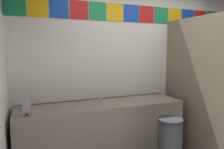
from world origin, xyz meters
name	(u,v)px	position (x,y,z in m)	size (l,w,h in m)	color
wall_back	(137,65)	(0.00, 1.50, 1.31)	(3.84, 0.09, 2.60)	silver
vanity_counter	(102,131)	(-0.72, 1.17, 0.42)	(2.29, 0.60, 0.82)	gray
faucet_center	(100,98)	(-0.72, 1.25, 0.88)	(0.04, 0.10, 0.14)	silver
soap_dispenser	(27,108)	(-1.70, 0.98, 0.90)	(0.09, 0.09, 0.16)	gray
stall_divider	(224,92)	(0.72, 0.44, 1.01)	(0.92, 1.53, 2.03)	#726651
toilet	(211,124)	(1.18, 1.03, 0.30)	(0.39, 0.49, 0.74)	white
trash_bin	(169,147)	(-0.09, 0.48, 0.37)	(0.31, 0.31, 0.74)	#333338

